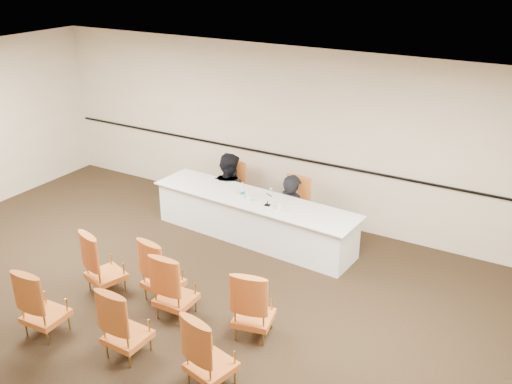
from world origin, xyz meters
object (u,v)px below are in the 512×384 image
aud_chair_back_left (44,301)px  aud_chair_back_mid (126,321)px  panelist_main (292,219)px  water_bottle (243,190)px  aud_chair_front_right (254,302)px  coffee_cup (279,207)px  microphone (267,198)px  aud_chair_front_mid (175,284)px  aud_chair_back_right (211,350)px  drinking_glass (248,197)px  aud_chair_front_left (105,261)px  panelist_second_chair (229,189)px  aud_chair_extra (163,269)px  panelist_second (229,196)px  panel_table (253,218)px  panelist_main_chair (292,206)px

aud_chair_back_left → aud_chair_back_mid: size_ratio=1.00×
panelist_main → water_bottle: panelist_main is taller
panelist_main → aud_chair_front_right: size_ratio=1.71×
coffee_cup → aud_chair_back_mid: 3.12m
microphone → aud_chair_front_mid: size_ratio=0.27×
coffee_cup → aud_chair_back_right: aud_chair_back_right is taller
drinking_glass → aud_chair_front_mid: (0.26, -2.27, -0.30)m
aud_chair_back_right → coffee_cup: bearing=117.4°
coffee_cup → aud_chair_front_right: bearing=-70.0°
panelist_main → aud_chair_back_mid: (-0.23, -3.80, 0.24)m
aud_chair_front_left → aud_chair_back_right: 2.47m
microphone → panelist_second_chair: bearing=144.9°
aud_chair_back_right → aud_chair_extra: size_ratio=1.00×
aud_chair_back_right → aud_chair_front_left: bearing=173.6°
drinking_glass → aud_chair_front_mid: size_ratio=0.11×
drinking_glass → aud_chair_back_left: 3.51m
panelist_second_chair → panelist_main: bearing=-0.0°
panelist_second_chair → panelist_second: bearing=0.0°
panelist_second → aud_chair_back_right: panelist_second is taller
water_bottle → aud_chair_back_mid: size_ratio=0.25×
aud_chair_extra → aud_chair_front_left: bearing=-153.3°
panel_table → aud_chair_front_mid: (0.23, -2.38, 0.11)m
panelist_main → aud_chair_front_right: panelist_main is taller
panelist_main_chair → water_bottle: water_bottle is taller
aud_chair_back_right → panelist_main_chair: bearing=116.6°
drinking_glass → aud_chair_back_right: bearing=-66.0°
panelist_main_chair → aud_chair_back_right: size_ratio=1.00×
aud_chair_extra → water_bottle: bearing=100.6°
aud_chair_front_mid → aud_chair_front_right: bearing=7.2°
panelist_main → aud_chair_front_left: panelist_main is taller
aud_chair_back_left → aud_chair_back_right: size_ratio=1.00×
panelist_main → aud_chair_back_mid: panelist_main is taller
water_bottle → microphone: bearing=-12.4°
aud_chair_front_mid → aud_chair_back_left: same height
aud_chair_front_left → aud_chair_back_right: bearing=-1.2°
water_bottle → aud_chair_front_left: 2.54m
panelist_main_chair → coffee_cup: panelist_main_chair is taller
aud_chair_front_left → aud_chair_front_mid: (1.20, 0.03, 0.00)m
drinking_glass → coffee_cup: bearing=-8.8°
aud_chair_front_left → aud_chair_back_right: same height
aud_chair_back_right → drinking_glass: bearing=126.9°
coffee_cup → aud_chair_back_left: bearing=-114.8°
panelist_main_chair → panelist_second: panelist_second is taller
aud_chair_back_left → drinking_glass: bearing=72.0°
drinking_glass → aud_chair_back_mid: bearing=-85.6°
aud_chair_back_left → aud_chair_back_mid: (1.16, 0.20, 0.00)m
drinking_glass → microphone: bearing=-3.8°
panelist_second → drinking_glass: 1.18m
drinking_glass → aud_chair_back_left: size_ratio=0.11×
panelist_main_chair → aud_chair_front_left: size_ratio=1.00×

